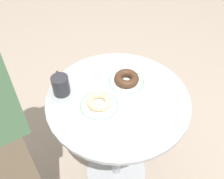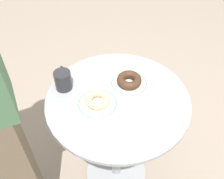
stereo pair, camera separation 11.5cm
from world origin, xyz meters
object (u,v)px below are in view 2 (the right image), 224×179
at_px(plate_right, 129,84).
at_px(donut_glazed, 98,100).
at_px(plate_left, 98,104).
at_px(paper_napkin, 145,128).
at_px(cafe_table, 117,130).
at_px(coffee_mug, 63,80).
at_px(donut_chocolate, 129,80).

xyz_separation_m(plate_right, donut_glazed, (-0.19, -0.01, 0.02)).
distance_m(plate_left, paper_napkin, 0.24).
xyz_separation_m(cafe_table, coffee_mug, (-0.16, 0.21, 0.30)).
height_order(donut_chocolate, coffee_mug, coffee_mug).
bearing_deg(cafe_table, plate_left, 166.70).
distance_m(paper_napkin, coffee_mug, 0.44).
xyz_separation_m(plate_right, paper_napkin, (-0.12, -0.24, -0.00)).
relative_size(donut_chocolate, paper_napkin, 0.97).
height_order(cafe_table, coffee_mug, coffee_mug).
height_order(donut_glazed, paper_napkin, donut_glazed).
relative_size(donut_glazed, coffee_mug, 0.97).
relative_size(cafe_table, donut_glazed, 6.50).
xyz_separation_m(cafe_table, donut_chocolate, (0.10, 0.04, 0.28)).
bearing_deg(donut_glazed, donut_chocolate, 2.72).
height_order(plate_left, plate_right, same).
bearing_deg(plate_right, cafe_table, -159.52).
height_order(plate_left, paper_napkin, plate_left).
distance_m(cafe_table, donut_chocolate, 0.30).
height_order(cafe_table, plate_right, plate_right).
bearing_deg(plate_left, coffee_mug, 107.53).
bearing_deg(plate_left, donut_chocolate, 3.92).
distance_m(donut_chocolate, coffee_mug, 0.31).
height_order(plate_right, donut_glazed, donut_glazed).
xyz_separation_m(plate_left, coffee_mug, (-0.06, 0.19, 0.04)).
bearing_deg(paper_napkin, donut_chocolate, 64.31).
distance_m(donut_chocolate, paper_napkin, 0.27).
relative_size(plate_left, donut_chocolate, 1.50).
bearing_deg(cafe_table, donut_glazed, 163.65).
bearing_deg(donut_glazed, plate_right, 2.72).
bearing_deg(plate_left, plate_right, 3.92).
bearing_deg(plate_right, coffee_mug, 145.07).
bearing_deg(donut_glazed, cafe_table, -16.35).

